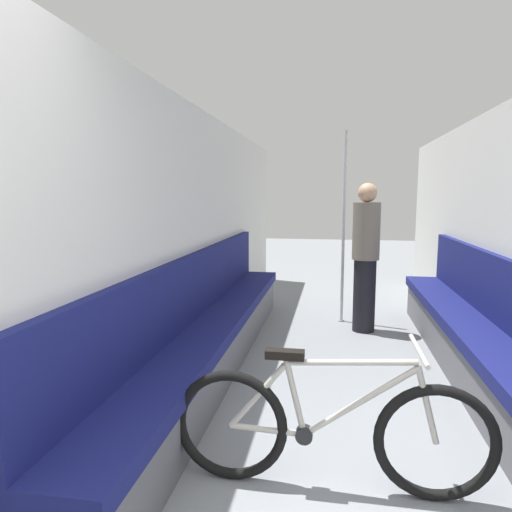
# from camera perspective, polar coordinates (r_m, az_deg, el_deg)

# --- Properties ---
(wall_left) EXTENTS (0.10, 8.96, 2.30)m
(wall_left) POSITION_cam_1_polar(r_m,az_deg,el_deg) (3.86, -9.29, 1.88)
(wall_left) COLOR silver
(wall_left) RESTS_ON ground
(bench_seat_row_left) EXTENTS (0.44, 4.72, 1.04)m
(bench_seat_row_left) POSITION_cam_1_polar(r_m,az_deg,el_deg) (4.00, -5.50, -9.74)
(bench_seat_row_left) COLOR #5B5B60
(bench_seat_row_left) RESTS_ON ground
(bench_seat_row_right) EXTENTS (0.44, 4.72, 1.04)m
(bench_seat_row_right) POSITION_cam_1_polar(r_m,az_deg,el_deg) (4.05, 26.69, -10.35)
(bench_seat_row_right) COLOR #5B5B60
(bench_seat_row_right) RESTS_ON ground
(bicycle) EXTENTS (1.66, 0.46, 0.79)m
(bicycle) POSITION_cam_1_polar(r_m,az_deg,el_deg) (2.55, 9.13, -20.65)
(bicycle) COLOR black
(bicycle) RESTS_ON ground
(grab_pole_near) EXTENTS (0.08, 0.08, 2.28)m
(grab_pole_near) POSITION_cam_1_polar(r_m,az_deg,el_deg) (5.52, 10.88, 3.17)
(grab_pole_near) COLOR gray
(grab_pole_near) RESTS_ON ground
(passenger_standing) EXTENTS (0.30, 0.30, 1.66)m
(passenger_standing) POSITION_cam_1_polar(r_m,az_deg,el_deg) (5.20, 13.53, 0.01)
(passenger_standing) COLOR black
(passenger_standing) RESTS_ON ground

